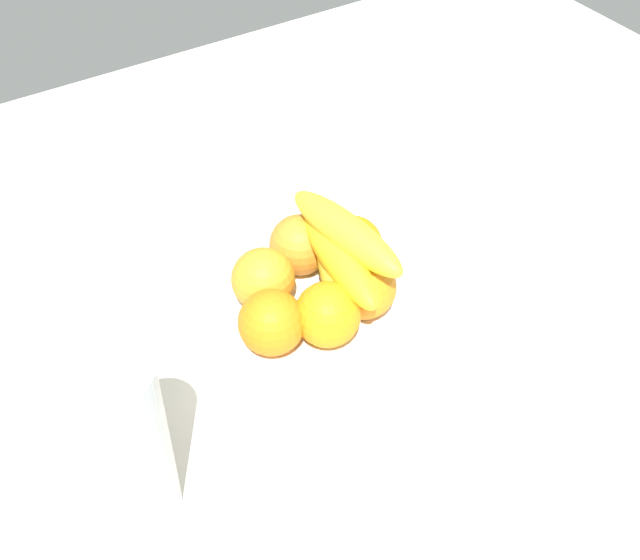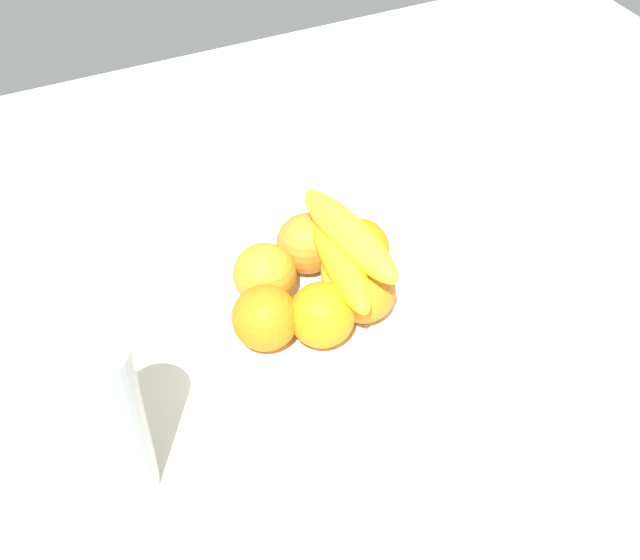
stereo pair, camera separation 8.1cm
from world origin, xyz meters
The scene contains 10 objects.
ground_plane centered at (0.00, 0.00, -1.50)cm, with size 180.00×140.00×3.00cm, color beige.
fruit_bowl centered at (-1.81, 0.56, 2.97)cm, with size 25.77×25.77×5.95cm, color white.
orange_front_left centered at (5.46, 2.80, 9.43)cm, with size 6.96×6.96×6.96cm, color orange.
orange_front_right centered at (0.32, 4.89, 9.43)cm, with size 6.96×6.96×6.96cm, color orange.
orange_center centered at (-5.49, 3.56, 9.43)cm, with size 6.96×6.96×6.96cm, color orange.
orange_back_left centered at (-8.11, -2.69, 9.43)cm, with size 6.96×6.96×6.96cm, color orange.
orange_back_right centered at (-3.26, -5.99, 9.43)cm, with size 6.96×6.96×6.96cm, color orange.
orange_top_stack centered at (3.01, -3.26, 9.43)cm, with size 6.96×6.96×6.96cm, color orange.
banana_bunch centered at (-4.79, -0.02, 11.25)cm, with size 15.26×18.20×10.60cm.
thermos_tumbler centered at (23.58, 9.21, 9.62)cm, with size 7.05×7.05×19.24cm, color #B2BEC6.
Camera 2 is at (25.88, 59.68, 71.59)cm, focal length 47.33 mm.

